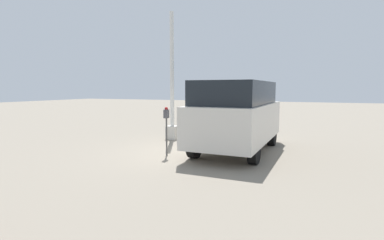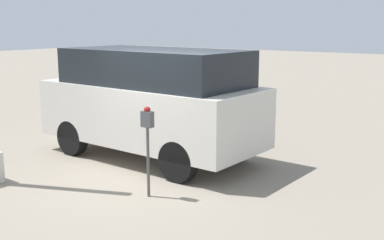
{
  "view_description": "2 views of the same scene",
  "coord_description": "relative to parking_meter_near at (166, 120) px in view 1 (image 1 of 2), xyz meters",
  "views": [
    {
      "loc": [
        -8.76,
        -3.73,
        2.07
      ],
      "look_at": [
        -0.98,
        -0.45,
        1.18
      ],
      "focal_mm": 28.0,
      "sensor_mm": 36.0,
      "label": 1
    },
    {
      "loc": [
        -5.79,
        6.15,
        2.81
      ],
      "look_at": [
        -0.72,
        -0.67,
        1.1
      ],
      "focal_mm": 45.0,
      "sensor_mm": 36.0,
      "label": 2
    }
  ],
  "objects": [
    {
      "name": "ground_plane",
      "position": [
        0.7,
        -0.52,
        -1.11
      ],
      "size": [
        80.0,
        80.0,
        0.0
      ],
      "primitive_type": "plane",
      "color": "gray"
    },
    {
      "name": "parked_van",
      "position": [
        1.51,
        -1.82,
        0.13
      ],
      "size": [
        4.83,
        2.13,
        2.3
      ],
      "rotation": [
        0.0,
        0.0,
        -0.02
      ],
      "color": "beige",
      "rests_on": "ground"
    },
    {
      "name": "lamp_post",
      "position": [
        2.81,
        1.21,
        0.49
      ],
      "size": [
        0.44,
        0.44,
        5.09
      ],
      "color": "beige",
      "rests_on": "ground"
    },
    {
      "name": "parking_meter_near",
      "position": [
        0.0,
        0.0,
        0.0
      ],
      "size": [
        0.2,
        0.12,
        1.51
      ],
      "rotation": [
        0.0,
        0.0,
        0.05
      ],
      "color": "#4C4C4C",
      "rests_on": "ground"
    }
  ]
}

